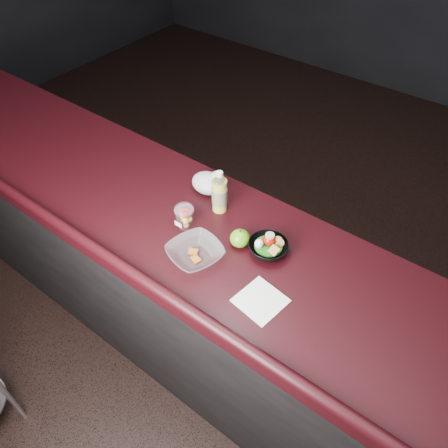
% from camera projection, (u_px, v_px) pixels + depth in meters
% --- Properties ---
extents(ground, '(8.00, 8.00, 0.00)m').
position_uv_depth(ground, '(168.00, 385.00, 2.42)').
color(ground, black).
rests_on(ground, ground).
extents(room_shell, '(8.00, 8.00, 8.00)m').
position_uv_depth(room_shell, '(105.00, 69.00, 1.13)').
color(room_shell, black).
rests_on(room_shell, ground).
extents(counter, '(4.06, 0.71, 1.02)m').
position_uv_depth(counter, '(199.00, 295.00, 2.23)').
color(counter, black).
rests_on(counter, ground).
extents(lemonade_bottle, '(0.07, 0.07, 0.21)m').
position_uv_depth(lemonade_bottle, '(220.00, 194.00, 1.88)').
color(lemonade_bottle, gold).
rests_on(lemonade_bottle, counter).
extents(fruit_cup, '(0.08, 0.08, 0.12)m').
position_uv_depth(fruit_cup, '(184.00, 216.00, 1.82)').
color(fruit_cup, white).
rests_on(fruit_cup, counter).
extents(green_apple, '(0.08, 0.08, 0.08)m').
position_uv_depth(green_apple, '(240.00, 238.00, 1.76)').
color(green_apple, '#348F10').
rests_on(green_apple, counter).
extents(plastic_bag, '(0.15, 0.13, 0.11)m').
position_uv_depth(plastic_bag, '(209.00, 182.00, 1.99)').
color(plastic_bag, silver).
rests_on(plastic_bag, counter).
extents(snack_bowl, '(0.21, 0.21, 0.09)m').
position_uv_depth(snack_bowl, '(268.00, 247.00, 1.74)').
color(snack_bowl, black).
rests_on(snack_bowl, counter).
extents(takeout_bowl, '(0.26, 0.26, 0.05)m').
position_uv_depth(takeout_bowl, '(195.00, 253.00, 1.72)').
color(takeout_bowl, silver).
rests_on(takeout_bowl, counter).
extents(paper_napkin, '(0.18, 0.18, 0.00)m').
position_uv_depth(paper_napkin, '(261.00, 301.00, 1.59)').
color(paper_napkin, white).
rests_on(paper_napkin, counter).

